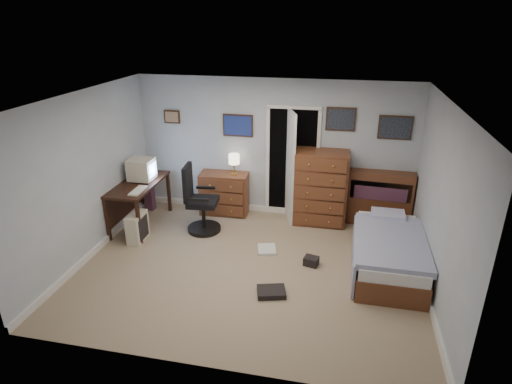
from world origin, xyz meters
TOP-DOWN VIEW (x-y plane):
  - floor at (0.00, 0.00)m, footprint 5.00×4.00m
  - computer_desk at (-2.30, 0.98)m, footprint 0.66×1.40m
  - crt_monitor at (-2.18, 1.13)m, footprint 0.42×0.39m
  - keyboard at (-2.02, 0.63)m, footprint 0.17×0.43m
  - pc_tower at (-2.00, 0.43)m, footprint 0.23×0.45m
  - office_chair at (-1.10, 0.99)m, footprint 0.63×0.63m
  - media_stack at (-2.32, 1.61)m, footprint 0.15×0.15m
  - low_dresser at (-0.88, 1.77)m, footprint 0.91×0.49m
  - table_lamp at (-0.68, 1.78)m, footprint 0.21×0.21m
  - doorway at (0.35, 2.27)m, footprint 0.96×1.12m
  - tall_dresser at (0.89, 1.75)m, footprint 0.93×0.57m
  - headboard_bookcase at (1.92, 1.86)m, footprint 1.12×0.35m
  - bed at (1.99, 0.37)m, footprint 1.02×1.87m
  - wall_posters at (0.57, 1.98)m, footprint 4.38×0.04m
  - floor_clutter at (0.49, -0.07)m, footprint 1.03×1.50m

SIDE VIEW (x-z plane):
  - floor at x=0.00m, z-range -0.02..0.00m
  - floor_clutter at x=0.49m, z-range -0.02..0.11m
  - pc_tower at x=-2.00m, z-range 0.00..0.48m
  - bed at x=1.99m, z-range -0.02..0.59m
  - media_stack at x=-2.32m, z-range 0.00..0.74m
  - low_dresser at x=-0.88m, z-range 0.00..0.79m
  - office_chair at x=-1.10m, z-range -0.14..1.06m
  - headboard_bookcase at x=1.92m, z-range 0.03..1.03m
  - computer_desk at x=-2.30m, z-range 0.22..1.01m
  - tall_dresser at x=0.89m, z-range 0.00..1.33m
  - keyboard at x=-2.02m, z-range 0.80..0.82m
  - crt_monitor at x=-2.18m, z-range 0.80..1.19m
  - doorway at x=0.35m, z-range -0.02..2.03m
  - table_lamp at x=-0.68m, z-range 0.88..1.26m
  - wall_posters at x=0.57m, z-range 1.45..2.05m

